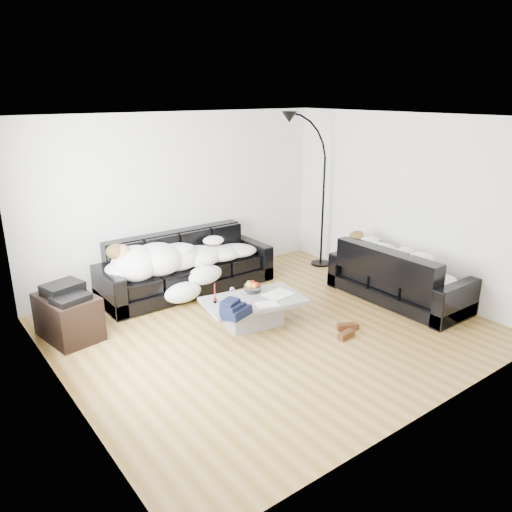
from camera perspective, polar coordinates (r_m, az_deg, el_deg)
ground at (r=6.42m, az=1.62°, el=-8.33°), size 5.00×5.00×0.00m
wall_back at (r=7.79m, az=-8.67°, el=6.42°), size 5.00×0.02×2.60m
wall_left at (r=4.87m, az=-21.99°, el=-1.95°), size 0.02×4.50×2.60m
wall_right at (r=7.71m, az=16.53°, el=5.76°), size 0.02×4.50×2.60m
ceiling at (r=5.74m, az=1.86°, el=15.54°), size 5.00×5.00×0.00m
sofa_back at (r=7.52m, az=-7.91°, el=-0.88°), size 2.61×0.90×0.85m
sofa_right at (r=7.40m, az=16.04°, el=-1.95°), size 0.86×2.00×0.81m
sleeper_back at (r=7.41m, az=-7.80°, el=0.58°), size 2.21×0.76×0.44m
sleeper_right at (r=7.33m, az=16.20°, el=-0.30°), size 0.72×1.71×0.42m
teal_cushion at (r=7.62m, az=12.32°, el=1.45°), size 0.42×0.38×0.20m
coffee_table at (r=6.44m, az=-0.30°, el=-6.42°), size 1.36×0.94×0.36m
fruit_bowl at (r=6.57m, az=-0.41°, el=-3.49°), size 0.25×0.25×0.14m
wine_glass_a at (r=6.35m, az=-2.74°, el=-4.25°), size 0.08×0.08×0.16m
wine_glass_b at (r=6.18m, az=-2.90°, el=-4.93°), size 0.07×0.07×0.15m
wine_glass_c at (r=6.23m, az=-1.36°, el=-4.67°), size 0.08×0.08×0.16m
candle_left at (r=6.23m, az=-4.72°, el=-4.35°), size 0.05×0.05×0.23m
candle_right at (r=6.31m, az=-4.72°, el=-4.14°), size 0.05×0.05×0.22m
newspaper_a at (r=6.50m, az=2.51°, el=-4.36°), size 0.40×0.33×0.01m
newspaper_b at (r=6.20m, az=1.24°, el=-5.51°), size 0.33×0.28×0.01m
navy_jacket at (r=5.84m, az=-2.75°, el=-5.45°), size 0.40×0.37×0.17m
shoes at (r=6.37m, az=10.29°, el=-8.40°), size 0.43×0.32×0.09m
av_cabinet at (r=6.51m, az=-20.65°, el=-6.51°), size 0.67×0.87×0.55m
stereo at (r=6.39m, az=-20.98°, el=-3.75°), size 0.51×0.44×0.13m
floor_lamp at (r=8.49m, az=7.69°, el=6.34°), size 0.85×0.39×2.28m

